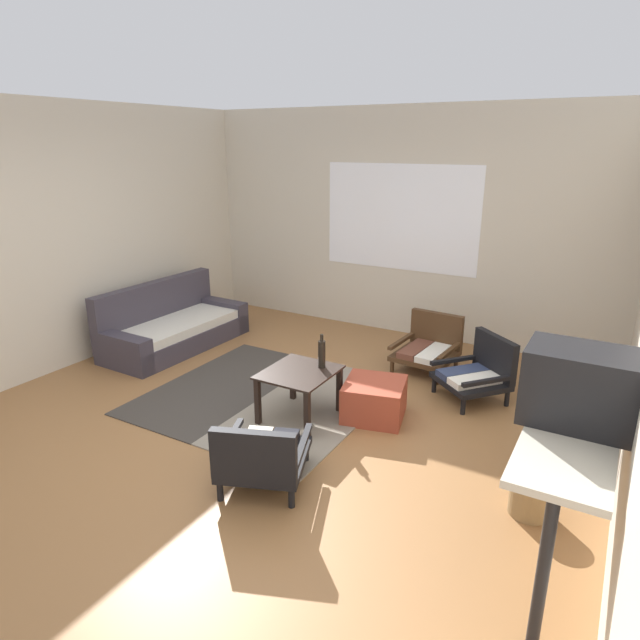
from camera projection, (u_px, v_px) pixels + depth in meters
The scene contains 15 objects.
ground_plane at pixel (255, 435), 4.50m from camera, with size 7.80×7.80×0.00m, color olive.
far_wall_with_window at pixel (402, 224), 6.60m from camera, with size 5.60×0.13×2.70m.
side_wall_left at pixel (56, 239), 5.59m from camera, with size 0.12×6.60×2.70m, color beige.
area_rug at pixel (265, 396), 5.17m from camera, with size 2.02×2.01×0.01m.
couch at pixel (172, 328), 6.39m from camera, with size 0.80×1.75×0.74m.
coffee_table at pixel (299, 380), 4.67m from camera, with size 0.57×0.63×0.44m.
armchair_by_window at pixel (429, 346), 5.76m from camera, with size 0.62×0.65×0.56m.
armchair_striped_foreground at pixel (262, 455), 3.75m from camera, with size 0.76×0.80×0.54m.
armchair_corner at pixel (479, 371), 5.07m from camera, with size 0.79×0.78×0.59m.
ottoman_orange at pixel (374, 400), 4.74m from camera, with size 0.50×0.50×0.33m, color #993D28.
console_shelf at pixel (574, 427), 3.03m from camera, with size 0.44×1.71×0.88m.
crt_television at pixel (579, 386), 2.85m from camera, with size 0.55×0.37×0.41m.
clay_vase at pixel (585, 376), 3.19m from camera, with size 0.25×0.25×0.31m.
glass_bottle at pixel (322, 353), 4.68m from camera, with size 0.06×0.06×0.30m.
wicker_basket at pixel (530, 496), 3.51m from camera, with size 0.26×0.26×0.26m, color olive.
Camera 1 is at (2.45, -3.19, 2.29)m, focal length 30.76 mm.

